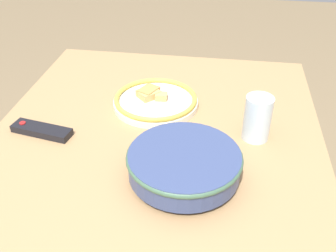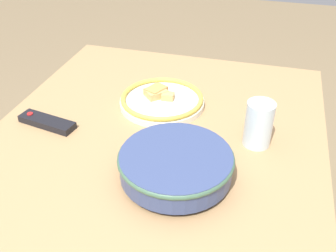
% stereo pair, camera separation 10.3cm
% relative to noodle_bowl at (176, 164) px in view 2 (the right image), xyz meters
% --- Properties ---
extents(dining_table, '(1.17, 0.91, 0.75)m').
position_rel_noodle_bowl_xyz_m(dining_table, '(0.10, 0.10, -0.13)').
color(dining_table, tan).
rests_on(dining_table, ground_plane).
extents(noodle_bowl, '(0.27, 0.27, 0.07)m').
position_rel_noodle_bowl_xyz_m(noodle_bowl, '(0.00, 0.00, 0.00)').
color(noodle_bowl, '#384775').
rests_on(noodle_bowl, dining_table).
extents(food_plate, '(0.26, 0.26, 0.04)m').
position_rel_noodle_bowl_xyz_m(food_plate, '(0.32, 0.13, -0.03)').
color(food_plate, silver).
rests_on(food_plate, dining_table).
extents(tv_remote, '(0.08, 0.18, 0.02)m').
position_rel_noodle_bowl_xyz_m(tv_remote, '(0.12, 0.41, -0.03)').
color(tv_remote, black).
rests_on(tv_remote, dining_table).
extents(drinking_glass, '(0.07, 0.07, 0.12)m').
position_rel_noodle_bowl_xyz_m(drinking_glass, '(0.19, -0.17, 0.02)').
color(drinking_glass, silver).
rests_on(drinking_glass, dining_table).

